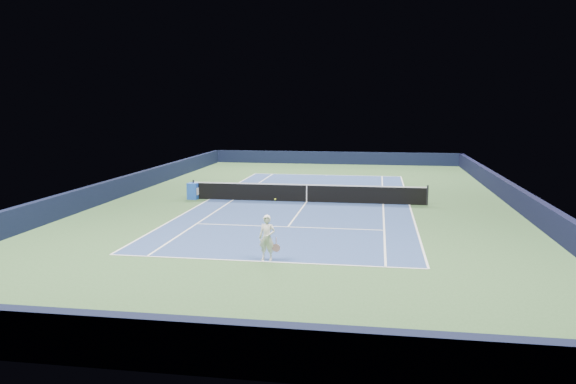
# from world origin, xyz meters

# --- Properties ---
(ground) EXTENTS (40.00, 40.00, 0.00)m
(ground) POSITION_xyz_m (0.00, 0.00, 0.00)
(ground) COLOR #32532D
(ground) RESTS_ON ground
(wall_far) EXTENTS (22.00, 0.35, 1.10)m
(wall_far) POSITION_xyz_m (0.00, 19.82, 0.55)
(wall_far) COLOR black
(wall_far) RESTS_ON ground
(wall_near) EXTENTS (22.00, 0.35, 1.10)m
(wall_near) POSITION_xyz_m (0.00, -19.82, 0.55)
(wall_near) COLOR black
(wall_near) RESTS_ON ground
(wall_right) EXTENTS (0.35, 40.00, 1.10)m
(wall_right) POSITION_xyz_m (10.82, 0.00, 0.55)
(wall_right) COLOR black
(wall_right) RESTS_ON ground
(wall_left) EXTENTS (0.35, 40.00, 1.10)m
(wall_left) POSITION_xyz_m (-10.82, 0.00, 0.55)
(wall_left) COLOR black
(wall_left) RESTS_ON ground
(court_surface) EXTENTS (10.97, 23.77, 0.01)m
(court_surface) POSITION_xyz_m (0.00, 0.00, 0.00)
(court_surface) COLOR navy
(court_surface) RESTS_ON ground
(baseline_far) EXTENTS (10.97, 0.08, 0.00)m
(baseline_far) POSITION_xyz_m (0.00, 11.88, 0.01)
(baseline_far) COLOR white
(baseline_far) RESTS_ON ground
(baseline_near) EXTENTS (10.97, 0.08, 0.00)m
(baseline_near) POSITION_xyz_m (0.00, -11.88, 0.01)
(baseline_near) COLOR white
(baseline_near) RESTS_ON ground
(sideline_doubles_right) EXTENTS (0.08, 23.77, 0.00)m
(sideline_doubles_right) POSITION_xyz_m (5.49, 0.00, 0.01)
(sideline_doubles_right) COLOR white
(sideline_doubles_right) RESTS_ON ground
(sideline_doubles_left) EXTENTS (0.08, 23.77, 0.00)m
(sideline_doubles_left) POSITION_xyz_m (-5.49, 0.00, 0.01)
(sideline_doubles_left) COLOR white
(sideline_doubles_left) RESTS_ON ground
(sideline_singles_right) EXTENTS (0.08, 23.77, 0.00)m
(sideline_singles_right) POSITION_xyz_m (4.12, 0.00, 0.01)
(sideline_singles_right) COLOR white
(sideline_singles_right) RESTS_ON ground
(sideline_singles_left) EXTENTS (0.08, 23.77, 0.00)m
(sideline_singles_left) POSITION_xyz_m (-4.12, 0.00, 0.01)
(sideline_singles_left) COLOR white
(sideline_singles_left) RESTS_ON ground
(service_line_far) EXTENTS (8.23, 0.08, 0.00)m
(service_line_far) POSITION_xyz_m (0.00, 6.40, 0.01)
(service_line_far) COLOR white
(service_line_far) RESTS_ON ground
(service_line_near) EXTENTS (8.23, 0.08, 0.00)m
(service_line_near) POSITION_xyz_m (0.00, -6.40, 0.01)
(service_line_near) COLOR white
(service_line_near) RESTS_ON ground
(center_service_line) EXTENTS (0.08, 12.80, 0.00)m
(center_service_line) POSITION_xyz_m (0.00, 0.00, 0.01)
(center_service_line) COLOR white
(center_service_line) RESTS_ON ground
(center_mark_far) EXTENTS (0.08, 0.30, 0.00)m
(center_mark_far) POSITION_xyz_m (0.00, 11.73, 0.01)
(center_mark_far) COLOR white
(center_mark_far) RESTS_ON ground
(center_mark_near) EXTENTS (0.08, 0.30, 0.00)m
(center_mark_near) POSITION_xyz_m (0.00, -11.73, 0.01)
(center_mark_near) COLOR white
(center_mark_near) RESTS_ON ground
(tennis_net) EXTENTS (12.90, 0.10, 1.07)m
(tennis_net) POSITION_xyz_m (0.00, 0.00, 0.50)
(tennis_net) COLOR black
(tennis_net) RESTS_ON ground
(sponsor_cube) EXTENTS (0.63, 0.56, 0.91)m
(sponsor_cube) POSITION_xyz_m (-6.40, -0.08, 0.46)
(sponsor_cube) COLOR blue
(sponsor_cube) RESTS_ON ground
(tennis_player) EXTENTS (0.77, 1.26, 1.97)m
(tennis_player) POSITION_xyz_m (0.13, -11.68, 0.78)
(tennis_player) COLOR white
(tennis_player) RESTS_ON ground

